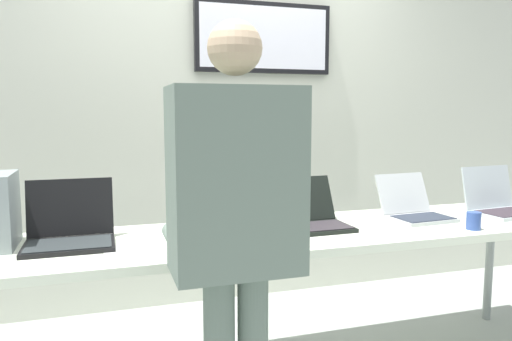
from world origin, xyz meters
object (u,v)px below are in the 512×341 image
object	(u,v)px
laptop_station_1	(206,224)
coffee_mug	(474,221)
laptop_station_2	(314,216)
laptop_station_3	(414,209)
laptop_station_4	(500,203)
person	(235,214)
laptop_station_0	(70,230)
workbench	(283,241)

from	to	relation	value
laptop_station_1	coffee_mug	bearing A→B (deg)	-12.50
laptop_station_2	laptop_station_3	distance (m)	0.61
laptop_station_1	laptop_station_3	bearing A→B (deg)	0.86
laptop_station_3	laptop_station_4	distance (m)	0.56
person	laptop_station_0	bearing A→B (deg)	130.45
laptop_station_2	person	size ratio (longest dim) A/B	0.22
laptop_station_2	laptop_station_4	xyz separation A→B (m)	(1.17, -0.02, 0.01)
laptop_station_3	laptop_station_1	bearing A→B (deg)	-179.14
laptop_station_2	coffee_mug	bearing A→B (deg)	-21.74
laptop_station_4	coffee_mug	world-z (taller)	laptop_station_4
workbench	coffee_mug	world-z (taller)	coffee_mug
laptop_station_2	workbench	bearing A→B (deg)	-165.93
workbench	laptop_station_1	distance (m)	0.40
laptop_station_1	person	size ratio (longest dim) A/B	0.21
laptop_station_2	coffee_mug	xyz separation A→B (m)	(0.74, -0.30, -0.01)
workbench	laptop_station_1	bearing A→B (deg)	174.06
laptop_station_0	laptop_station_1	xyz separation A→B (m)	(0.61, -0.02, -0.01)
workbench	laptop_station_0	xyz separation A→B (m)	(-0.99, 0.06, 0.11)
laptop_station_4	person	size ratio (longest dim) A/B	0.24
laptop_station_1	laptop_station_2	bearing A→B (deg)	0.60
laptop_station_3	person	distance (m)	1.40
workbench	laptop_station_4	distance (m)	1.36
laptop_station_2	person	world-z (taller)	person
person	laptop_station_2	bearing A→B (deg)	48.23
laptop_station_1	laptop_station_4	distance (m)	1.74
laptop_station_1	laptop_station_2	size ratio (longest dim) A/B	0.97
person	laptop_station_1	bearing A→B (deg)	87.47
workbench	laptop_station_4	xyz separation A→B (m)	(1.35, 0.03, 0.11)
laptop_station_4	laptop_station_3	bearing A→B (deg)	177.02
laptop_station_2	laptop_station_4	distance (m)	1.17
laptop_station_0	laptop_station_4	distance (m)	2.35
laptop_station_3	laptop_station_0	bearing A→B (deg)	179.89
laptop_station_1	laptop_station_3	distance (m)	1.18
laptop_station_0	workbench	bearing A→B (deg)	-3.51
person	workbench	bearing A→B (deg)	56.39
workbench	laptop_station_1	xyz separation A→B (m)	(-0.38, 0.04, 0.10)
laptop_station_3	person	world-z (taller)	person
laptop_station_0	coffee_mug	world-z (taller)	laptop_station_0
workbench	person	xyz separation A→B (m)	(-0.41, -0.62, 0.29)
laptop_station_1	coffee_mug	world-z (taller)	laptop_station_1
workbench	laptop_station_4	bearing A→B (deg)	1.20
workbench	laptop_station_0	world-z (taller)	laptop_station_0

